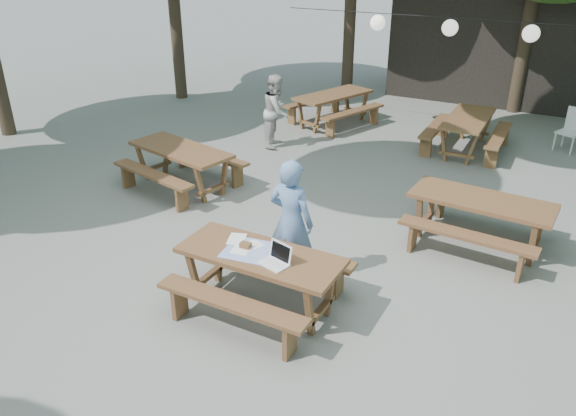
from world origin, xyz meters
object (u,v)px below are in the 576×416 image
at_px(woman, 291,222).
at_px(plastic_chair, 568,139).
at_px(main_picnic_table, 261,279).
at_px(picnic_table_nw, 182,167).
at_px(second_person, 277,111).

distance_m(woman, plastic_chair, 7.73).
relative_size(main_picnic_table, picnic_table_nw, 0.91).
xyz_separation_m(main_picnic_table, second_person, (-2.72, 5.23, 0.39)).
bearing_deg(picnic_table_nw, main_picnic_table, -26.29).
height_order(main_picnic_table, picnic_table_nw, same).
bearing_deg(second_person, woman, -162.37).
xyz_separation_m(woman, plastic_chair, (2.86, 7.16, -0.59)).
distance_m(main_picnic_table, second_person, 5.91).
bearing_deg(plastic_chair, main_picnic_table, -87.35).
distance_m(main_picnic_table, plastic_chair, 8.41).
height_order(woman, plastic_chair, woman).
bearing_deg(plastic_chair, picnic_table_nw, -115.22).
height_order(woman, second_person, woman).
relative_size(main_picnic_table, second_person, 1.29).
bearing_deg(woman, main_picnic_table, 89.90).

